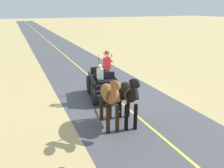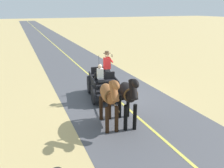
# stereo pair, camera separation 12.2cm
# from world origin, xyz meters

# --- Properties ---
(ground_plane) EXTENTS (200.00, 200.00, 0.00)m
(ground_plane) POSITION_xyz_m (0.00, 0.00, 0.00)
(ground_plane) COLOR tan
(road_surface) EXTENTS (5.51, 160.00, 0.01)m
(road_surface) POSITION_xyz_m (0.00, 0.00, 0.00)
(road_surface) COLOR #4C4C51
(road_surface) RESTS_ON ground
(road_centre_stripe) EXTENTS (0.12, 160.00, 0.00)m
(road_centre_stripe) POSITION_xyz_m (0.00, 0.00, 0.01)
(road_centre_stripe) COLOR #DBCC4C
(road_centre_stripe) RESTS_ON road_surface
(horse_drawn_carriage) EXTENTS (1.80, 4.51, 2.50)m
(horse_drawn_carriage) POSITION_xyz_m (0.55, -0.21, 0.82)
(horse_drawn_carriage) COLOR black
(horse_drawn_carriage) RESTS_ON ground
(horse_near_side) EXTENTS (0.90, 2.15, 2.21)m
(horse_near_side) POSITION_xyz_m (0.69, 2.83, 1.32)
(horse_near_side) COLOR black
(horse_near_side) RESTS_ON ground
(horse_off_side) EXTENTS (0.78, 2.15, 2.21)m
(horse_off_side) POSITION_xyz_m (1.44, 2.71, 1.32)
(horse_off_side) COLOR brown
(horse_off_side) RESTS_ON ground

